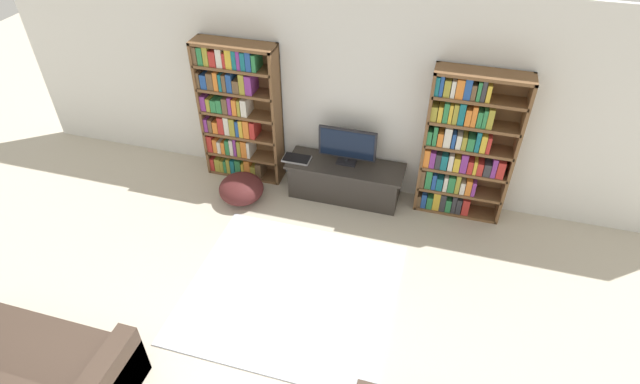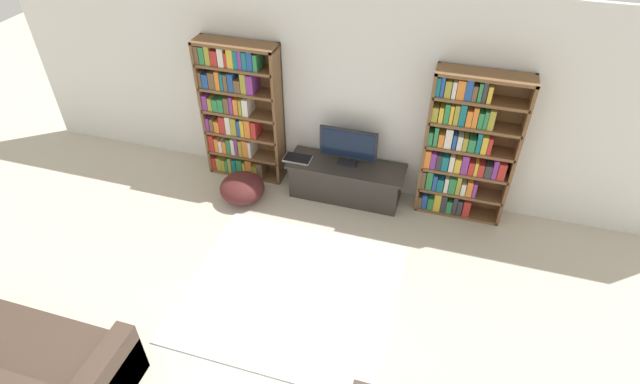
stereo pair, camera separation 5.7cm
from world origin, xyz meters
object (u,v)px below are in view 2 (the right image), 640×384
bookshelf_left (238,111)px  tv_stand (346,181)px  television (348,146)px  beanbag_ottoman (242,188)px  laptop (298,159)px  bookshelf_right (464,148)px  couch_left_sectional (8,370)px

bookshelf_left → tv_stand: 1.63m
bookshelf_left → television: bookshelf_left is taller
tv_stand → beanbag_ottoman: bearing=-160.4°
beanbag_ottoman → laptop: bearing=31.8°
beanbag_ottoman → bookshelf_right: bearing=12.4°
bookshelf_left → couch_left_sectional: 3.67m
laptop → bookshelf_right: bearing=5.3°
bookshelf_right → television: size_ratio=2.58×
television → tv_stand: bearing=-90.0°
bookshelf_right → tv_stand: bearing=-174.7°
laptop → couch_left_sectional: size_ratio=0.18×
bookshelf_left → bookshelf_right: (2.81, 0.00, -0.03)m
couch_left_sectional → beanbag_ottoman: bearing=74.7°
couch_left_sectional → bookshelf_left: bearing=80.5°
bookshelf_right → laptop: bookshelf_right is taller
bookshelf_left → tv_stand: size_ratio=1.27×
laptop → beanbag_ottoman: 0.80m
laptop → beanbag_ottoman: (-0.62, -0.39, -0.32)m
television → beanbag_ottoman: 1.45m
bookshelf_right → television: bookshelf_right is taller
beanbag_ottoman → bookshelf_left: bearing=111.4°
bookshelf_right → couch_left_sectional: bearing=-133.7°
bookshelf_left → couch_left_sectional: size_ratio=0.96×
couch_left_sectional → bookshelf_right: bearing=46.3°
tv_stand → television: bearing=90.0°
couch_left_sectional → beanbag_ottoman: couch_left_sectional is taller
television → couch_left_sectional: 4.08m
tv_stand → bookshelf_right: bearing=5.3°
bookshelf_left → television: size_ratio=2.58×
tv_stand → couch_left_sectional: size_ratio=0.76×
bookshelf_left → couch_left_sectional: bearing=-99.5°
television → couch_left_sectional: size_ratio=0.37×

